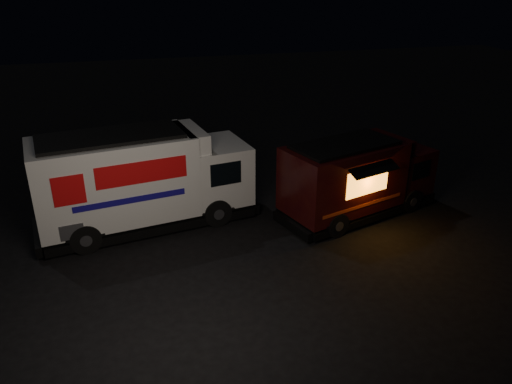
{
  "coord_description": "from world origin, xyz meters",
  "views": [
    {
      "loc": [
        -2.67,
        -13.2,
        8.4
      ],
      "look_at": [
        1.43,
        2.0,
        1.35
      ],
      "focal_mm": 35.0,
      "sensor_mm": 36.0,
      "label": 1
    }
  ],
  "objects": [
    {
      "name": "white_truck",
      "position": [
        -2.21,
        3.24,
        1.74
      ],
      "size": [
        8.0,
        3.83,
        3.48
      ],
      "primitive_type": null,
      "rotation": [
        0.0,
        0.0,
        0.16
      ],
      "color": "white",
      "rests_on": "ground"
    },
    {
      "name": "ground",
      "position": [
        0.0,
        0.0,
        0.0
      ],
      "size": [
        80.0,
        80.0,
        0.0
      ],
      "primitive_type": "plane",
      "color": "black",
      "rests_on": "ground"
    },
    {
      "name": "red_truck",
      "position": [
        5.39,
        2.13,
        1.45
      ],
      "size": [
        6.61,
        4.02,
        2.89
      ],
      "primitive_type": null,
      "rotation": [
        0.0,
        0.0,
        0.3
      ],
      "color": "black",
      "rests_on": "ground"
    }
  ]
}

